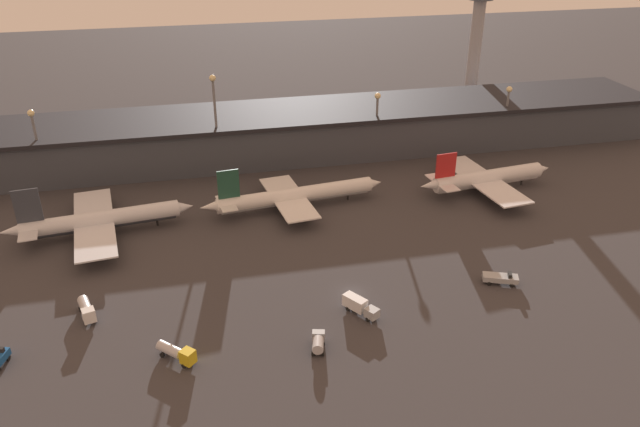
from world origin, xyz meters
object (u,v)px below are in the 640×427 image
at_px(airplane_2, 486,178).
at_px(service_vehicle_0, 177,353).
at_px(service_vehicle_5, 86,309).
at_px(service_vehicle_2, 318,342).
at_px(service_vehicle_4, 359,306).
at_px(service_vehicle_3, 501,278).
at_px(control_tower, 476,35).
at_px(airplane_1, 294,196).
at_px(airplane_0, 99,220).

bearing_deg(airplane_2, service_vehicle_0, -154.50).
distance_m(service_vehicle_0, service_vehicle_5, 23.10).
xyz_separation_m(service_vehicle_0, service_vehicle_5, (-16.38, 16.29, 0.05)).
xyz_separation_m(service_vehicle_0, service_vehicle_2, (24.05, -2.40, -0.12)).
distance_m(service_vehicle_2, service_vehicle_4, 13.19).
height_order(service_vehicle_3, control_tower, control_tower).
xyz_separation_m(airplane_1, service_vehicle_2, (-6.05, -55.54, -1.81)).
distance_m(service_vehicle_0, service_vehicle_2, 24.17).
height_order(service_vehicle_5, control_tower, control_tower).
bearing_deg(service_vehicle_2, control_tower, -19.74).
distance_m(airplane_2, service_vehicle_3, 45.67).
bearing_deg(control_tower, service_vehicle_5, -139.57).
xyz_separation_m(airplane_1, service_vehicle_4, (3.88, -46.86, -1.61)).
height_order(airplane_0, service_vehicle_2, airplane_0).
xyz_separation_m(airplane_2, service_vehicle_5, (-98.48, -35.86, -1.87)).
relative_size(airplane_1, service_vehicle_0, 7.03).
height_order(service_vehicle_0, service_vehicle_2, service_vehicle_0).
bearing_deg(service_vehicle_0, airplane_1, 105.37).
bearing_deg(service_vehicle_0, control_tower, 93.28).
relative_size(airplane_1, airplane_2, 1.20).
distance_m(service_vehicle_3, service_vehicle_5, 81.61).
distance_m(airplane_1, service_vehicle_2, 55.90).
relative_size(airplane_2, service_vehicle_3, 5.32).
relative_size(service_vehicle_2, service_vehicle_4, 0.67).
relative_size(airplane_0, service_vehicle_2, 8.53).
xyz_separation_m(airplane_1, airplane_2, (52.00, -0.99, 0.23)).
xyz_separation_m(service_vehicle_2, control_tower, (86.40, 126.75, 24.54)).
height_order(service_vehicle_3, service_vehicle_5, service_vehicle_5).
relative_size(airplane_1, service_vehicle_4, 6.30).
height_order(service_vehicle_4, control_tower, control_tower).
bearing_deg(airplane_1, service_vehicle_3, -58.05).
bearing_deg(service_vehicle_0, service_vehicle_2, 39.20).
bearing_deg(airplane_0, service_vehicle_5, -96.48).
xyz_separation_m(airplane_1, control_tower, (80.35, 71.21, 22.73)).
distance_m(service_vehicle_4, service_vehicle_5, 51.34).
bearing_deg(airplane_2, service_vehicle_5, -166.92).
bearing_deg(service_vehicle_2, airplane_1, 8.33).
distance_m(airplane_2, service_vehicle_2, 79.68).
xyz_separation_m(service_vehicle_2, service_vehicle_4, (9.93, 8.68, 0.21)).
bearing_deg(airplane_2, airplane_1, 171.99).
xyz_separation_m(airplane_1, service_vehicle_3, (34.88, -43.26, -2.12)).
height_order(service_vehicle_0, control_tower, control_tower).
relative_size(service_vehicle_3, service_vehicle_4, 0.98).
xyz_separation_m(airplane_0, service_vehicle_4, (50.62, -43.26, -1.81)).
distance_m(airplane_1, service_vehicle_4, 47.05).
distance_m(service_vehicle_3, service_vehicle_4, 31.21).
height_order(airplane_1, control_tower, control_tower).
relative_size(service_vehicle_4, control_tower, 0.17).
distance_m(service_vehicle_2, service_vehicle_5, 44.54).
height_order(service_vehicle_0, service_vehicle_5, service_vehicle_5).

